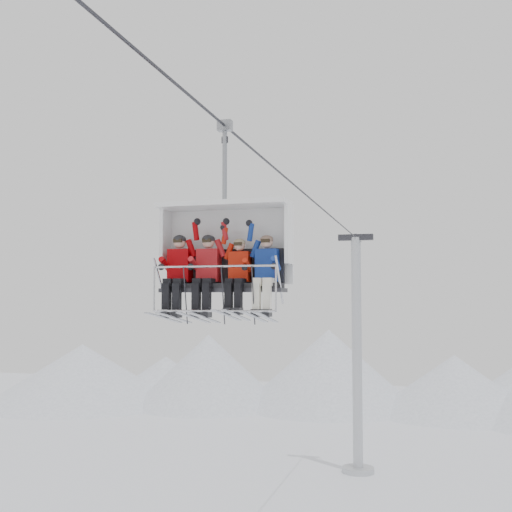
% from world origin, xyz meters
% --- Properties ---
extents(ridgeline, '(72.00, 21.00, 7.00)m').
position_xyz_m(ridgeline, '(-1.58, 42.05, 2.84)').
color(ridgeline, white).
rests_on(ridgeline, ground).
extents(lift_tower_right, '(2.00, 1.80, 13.48)m').
position_xyz_m(lift_tower_right, '(0.00, 22.00, 5.78)').
color(lift_tower_right, '#B1B4B9').
rests_on(lift_tower_right, ground).
extents(haul_cable, '(0.06, 50.00, 0.06)m').
position_xyz_m(haul_cable, '(0.00, 0.00, 13.30)').
color(haul_cable, '#2D2C31').
rests_on(haul_cable, lift_tower_left).
extents(chairlift_carrier, '(2.74, 1.17, 3.98)m').
position_xyz_m(chairlift_carrier, '(0.00, -2.35, 10.75)').
color(chairlift_carrier, black).
rests_on(chairlift_carrier, haul_cable).
extents(skier_far_left, '(0.47, 1.69, 1.82)m').
position_xyz_m(skier_far_left, '(-0.95, -2.66, 10.27)').
color(skier_far_left, '#A40206').
rests_on(skier_far_left, chairlift_carrier).
extents(skier_center_left, '(0.46, 1.69, 1.80)m').
position_xyz_m(skier_center_left, '(-0.31, -2.66, 10.26)').
color(skier_center_left, '#AD161B').
rests_on(skier_center_left, chairlift_carrier).
extents(skier_center_right, '(0.42, 1.69, 1.65)m').
position_xyz_m(skier_center_right, '(0.35, -2.67, 10.22)').
color(skier_center_right, red).
rests_on(skier_center_right, chairlift_carrier).
extents(skier_far_right, '(0.44, 1.69, 1.74)m').
position_xyz_m(skier_far_right, '(0.93, -2.66, 10.24)').
color(skier_far_right, navy).
rests_on(skier_far_right, chairlift_carrier).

